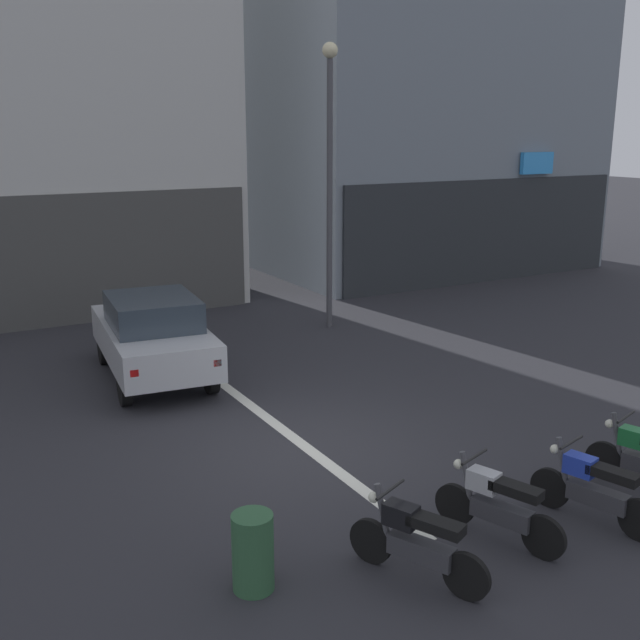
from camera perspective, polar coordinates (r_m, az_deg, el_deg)
ground_plane at (r=11.44m, az=-0.91°, el=-9.82°), size 120.00×120.00×0.00m
lane_centre_line at (r=16.64m, az=-10.85°, el=-2.25°), size 0.20×18.00×0.01m
building_mid_block at (r=22.78m, az=-22.88°, el=20.83°), size 10.31×7.61×15.37m
building_far_right at (r=27.79m, az=6.51°, el=22.74°), size 10.91×9.48×17.59m
car_silver_crossing_near at (r=14.63m, az=-12.65°, el=-1.06°), size 2.18×4.26×1.64m
street_lamp at (r=17.67m, az=0.75°, el=12.21°), size 0.36×0.36×6.59m
motorcycle_black_row_leftmost at (r=8.30m, az=7.35°, el=-16.39°), size 0.78×1.55×0.98m
motorcycle_silver_row_left_mid at (r=9.16m, az=13.38°, el=-13.55°), size 0.69×1.60×0.98m
motorcycle_blue_row_centre at (r=9.86m, az=20.16°, el=-11.97°), size 0.62×1.63×0.98m
trash_bin at (r=8.14m, az=-5.15°, el=-17.24°), size 0.44×0.44×0.85m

